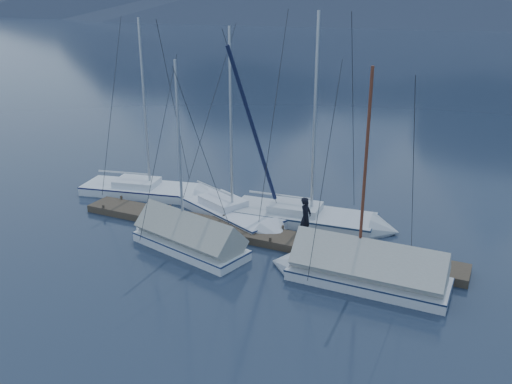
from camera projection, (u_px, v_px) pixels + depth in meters
ground at (236, 256)px, 22.51m from camera, size 1000.00×1000.00×0.00m
dock at (256, 236)px, 24.17m from camera, size 18.00×1.50×0.54m
mooring_posts at (246, 229)px, 24.29m from camera, size 15.12×1.52×0.35m
sailboat_open_left at (160, 192)px, 29.37m from camera, size 7.95×3.78×10.15m
sailboat_open_mid at (239, 217)px, 26.06m from camera, size 7.67×5.01×9.88m
sailboat_open_right at (323, 221)px, 25.62m from camera, size 8.18×3.44×10.61m
sailboat_covered_near at (354, 270)px, 20.42m from camera, size 6.89×2.97×8.93m
sailboat_covered_far at (182, 238)px, 23.24m from camera, size 6.48×3.30×8.72m
person at (306, 217)px, 23.25m from camera, size 0.49×0.69×1.81m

